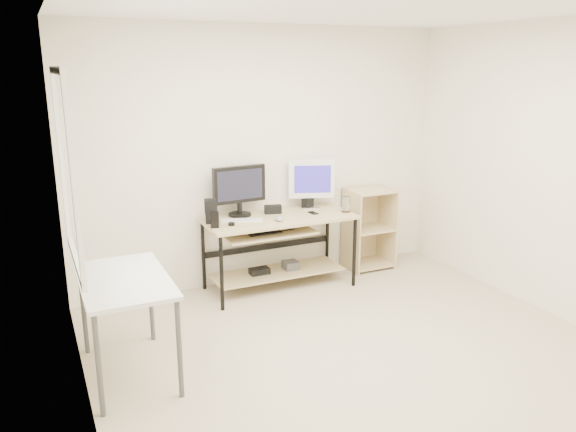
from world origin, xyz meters
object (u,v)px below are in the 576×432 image
(black_monitor, at_px, (239,188))
(white_imac, at_px, (312,180))
(desk, at_px, (277,237))
(shelf_unit, at_px, (367,228))
(side_table, at_px, (125,289))
(audio_controller, at_px, (215,220))

(black_monitor, distance_m, white_imac, 0.79)
(desk, xyz_separation_m, shelf_unit, (1.18, 0.16, -0.09))
(side_table, distance_m, shelf_unit, 3.09)
(audio_controller, bearing_deg, side_table, -126.10)
(desk, distance_m, black_monitor, 0.62)
(shelf_unit, bearing_deg, side_table, -156.67)
(white_imac, bearing_deg, shelf_unit, 17.43)
(side_table, relative_size, black_monitor, 1.82)
(desk, bearing_deg, white_imac, 20.69)
(desk, xyz_separation_m, black_monitor, (-0.31, 0.20, 0.50))
(desk, distance_m, white_imac, 0.72)
(audio_controller, bearing_deg, desk, 18.80)
(shelf_unit, xyz_separation_m, black_monitor, (-1.49, 0.04, 0.59))
(side_table, xyz_separation_m, shelf_unit, (2.83, 1.22, -0.22))
(side_table, xyz_separation_m, white_imac, (2.13, 1.24, 0.38))
(desk, relative_size, shelf_unit, 1.67)
(desk, bearing_deg, audio_controller, -170.89)
(desk, relative_size, side_table, 1.50)
(shelf_unit, distance_m, white_imac, 0.92)
(black_monitor, bearing_deg, white_imac, -5.70)
(shelf_unit, height_order, audio_controller, audio_controller)
(side_table, height_order, audio_controller, audio_controller)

